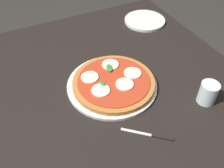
% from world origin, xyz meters
% --- Properties ---
extents(dining_table, '(1.29, 1.13, 0.73)m').
position_xyz_m(dining_table, '(0.00, 0.00, 0.64)').
color(dining_table, black).
rests_on(dining_table, ground_plane).
extents(serving_tray, '(0.36, 0.36, 0.01)m').
position_xyz_m(serving_tray, '(0.10, -0.04, 0.74)').
color(serving_tray, silver).
rests_on(serving_tray, dining_table).
extents(pizza, '(0.33, 0.33, 0.03)m').
position_xyz_m(pizza, '(0.10, -0.04, 0.75)').
color(pizza, '#B27033').
rests_on(pizza, serving_tray).
extents(plate_white, '(0.22, 0.22, 0.01)m').
position_xyz_m(plate_white, '(0.48, 0.33, 0.74)').
color(plate_white, white).
rests_on(plate_white, dining_table).
extents(knife, '(0.14, 0.12, 0.01)m').
position_xyz_m(knife, '(0.12, -0.31, 0.73)').
color(knife, black).
rests_on(knife, dining_table).
extents(glass_cup, '(0.07, 0.07, 0.09)m').
position_xyz_m(glass_cup, '(0.38, -0.27, 0.77)').
color(glass_cup, silver).
rests_on(glass_cup, dining_table).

